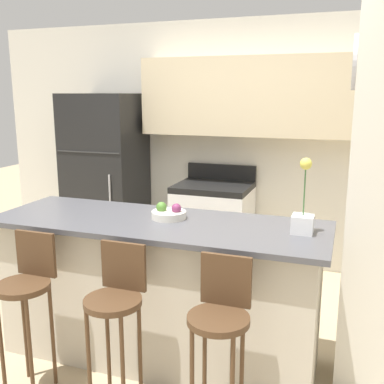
# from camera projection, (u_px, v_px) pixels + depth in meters

# --- Properties ---
(ground_plane) EXTENTS (14.00, 14.00, 0.00)m
(ground_plane) POSITION_uv_depth(u_px,v_px,m) (159.00, 355.00, 3.17)
(ground_plane) COLOR tan
(wall_back) EXTENTS (5.60, 0.38, 2.55)m
(wall_back) POSITION_uv_depth(u_px,v_px,m) (247.00, 125.00, 4.59)
(wall_back) COLOR silver
(wall_back) RESTS_ON ground_plane
(pillar_right) EXTENTS (0.38, 0.32, 2.55)m
(pillar_right) POSITION_uv_depth(u_px,v_px,m) (380.00, 185.00, 2.62)
(pillar_right) COLOR silver
(pillar_right) RESTS_ON ground_plane
(counter_bar) EXTENTS (2.24, 0.77, 0.99)m
(counter_bar) POSITION_uv_depth(u_px,v_px,m) (158.00, 289.00, 3.06)
(counter_bar) COLOR beige
(counter_bar) RESTS_ON ground_plane
(refrigerator) EXTENTS (0.76, 0.70, 1.81)m
(refrigerator) POSITION_uv_depth(u_px,v_px,m) (106.00, 178.00, 4.90)
(refrigerator) COLOR black
(refrigerator) RESTS_ON ground_plane
(stove_range) EXTENTS (0.75, 0.64, 1.07)m
(stove_range) POSITION_uv_depth(u_px,v_px,m) (213.00, 227.00, 4.64)
(stove_range) COLOR white
(stove_range) RESTS_ON ground_plane
(bar_stool_left) EXTENTS (0.32, 0.32, 0.99)m
(bar_stool_left) POSITION_uv_depth(u_px,v_px,m) (27.00, 290.00, 2.70)
(bar_stool_left) COLOR #4C331E
(bar_stool_left) RESTS_ON ground_plane
(bar_stool_mid) EXTENTS (0.32, 0.32, 0.99)m
(bar_stool_mid) POSITION_uv_depth(u_px,v_px,m) (116.00, 305.00, 2.50)
(bar_stool_mid) COLOR #4C331E
(bar_stool_mid) RESTS_ON ground_plane
(bar_stool_right) EXTENTS (0.32, 0.32, 0.99)m
(bar_stool_right) POSITION_uv_depth(u_px,v_px,m) (220.00, 323.00, 2.30)
(bar_stool_right) COLOR #4C331E
(bar_stool_right) RESTS_ON ground_plane
(orchid_vase) EXTENTS (0.13, 0.13, 0.46)m
(orchid_vase) POSITION_uv_depth(u_px,v_px,m) (303.00, 215.00, 2.67)
(orchid_vase) COLOR white
(orchid_vase) RESTS_ON counter_bar
(fruit_bowl) EXTENTS (0.23, 0.23, 0.11)m
(fruit_bowl) POSITION_uv_depth(u_px,v_px,m) (169.00, 213.00, 3.01)
(fruit_bowl) COLOR silver
(fruit_bowl) RESTS_ON counter_bar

